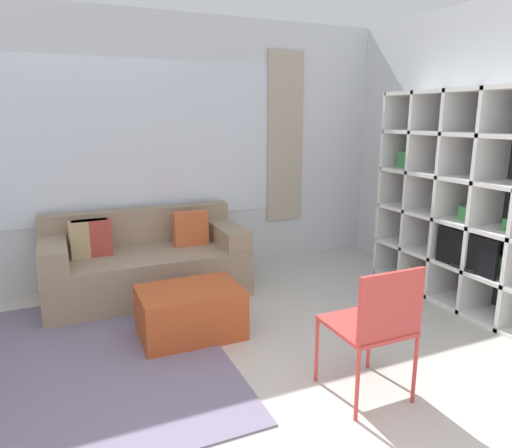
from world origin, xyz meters
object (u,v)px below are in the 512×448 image
folding_chair (376,321)px  shelving_unit (470,202)px  couch_main (145,263)px  ottoman (190,312)px

folding_chair → shelving_unit: bearing=-152.3°
couch_main → ottoman: 1.05m
ottoman → folding_chair: folding_chair is taller
shelving_unit → couch_main: bearing=152.0°
shelving_unit → folding_chair: shelving_unit is taller
couch_main → ottoman: (0.15, -1.03, -0.11)m
shelving_unit → ottoman: shelving_unit is taller
couch_main → shelving_unit: bearing=-28.0°
folding_chair → ottoman: bearing=-58.2°
couch_main → folding_chair: 2.49m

